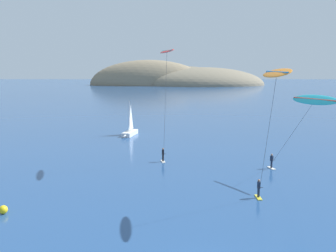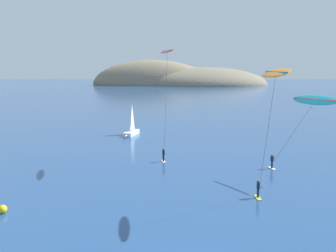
# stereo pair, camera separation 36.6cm
# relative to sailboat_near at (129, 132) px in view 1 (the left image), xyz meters

# --- Properties ---
(headland_island) EXTENTS (96.98, 48.53, 27.78)m
(headland_island) POSITION_rel_sailboat_near_xyz_m (12.92, 168.49, -0.64)
(headland_island) COLOR #84755B
(headland_island) RESTS_ON ground
(sailboat_near) EXTENTS (2.39, 5.96, 5.70)m
(sailboat_near) POSITION_rel_sailboat_near_xyz_m (0.00, 0.00, 0.00)
(sailboat_near) COLOR white
(sailboat_near) RESTS_ON ground
(kitesurfer_orange) EXTENTS (2.10, 6.74, 11.61)m
(kitesurfer_orange) POSITION_rel_sailboat_near_xyz_m (15.03, -35.97, 9.75)
(kitesurfer_orange) COLOR yellow
(kitesurfer_orange) RESTS_ON ground
(kitesurfer_cyan) EXTENTS (5.27, 8.37, 8.83)m
(kitesurfer_cyan) POSITION_rel_sailboat_near_xyz_m (21.07, -26.59, 7.09)
(kitesurfer_cyan) COLOR silver
(kitesurfer_cyan) RESTS_ON ground
(kitesurfer_red) EXTENTS (2.32, 5.05, 13.58)m
(kitesurfer_red) POSITION_rel_sailboat_near_xyz_m (6.37, -20.59, 11.33)
(kitesurfer_red) COLOR silver
(kitesurfer_red) RESTS_ON ground
(marker_buoy) EXTENTS (0.70, 0.70, 0.70)m
(marker_buoy) POSITION_rel_sailboat_near_xyz_m (-6.54, -36.92, -0.29)
(marker_buoy) COLOR yellow
(marker_buoy) RESTS_ON ground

